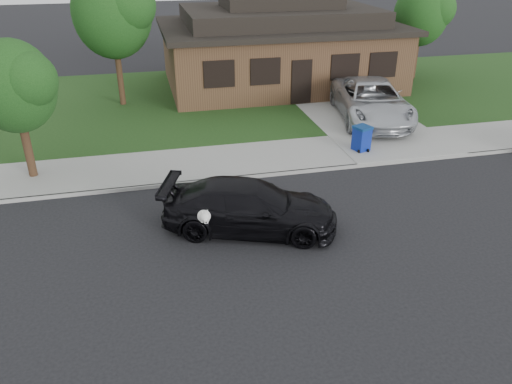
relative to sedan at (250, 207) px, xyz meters
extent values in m
plane|color=black|center=(0.97, -0.21, -0.71)|extent=(120.00, 120.00, 0.00)
cube|color=gray|center=(0.97, 4.79, -0.65)|extent=(60.00, 3.00, 0.12)
cube|color=gray|center=(0.97, 3.29, -0.65)|extent=(60.00, 0.12, 0.12)
cube|color=#193814|center=(0.97, 12.79, -0.64)|extent=(60.00, 13.00, 0.13)
cube|color=gray|center=(6.97, 9.79, -0.64)|extent=(4.50, 13.00, 0.14)
imported|color=black|center=(0.01, 0.00, 0.00)|extent=(5.26, 3.49, 1.42)
ellipsoid|color=white|center=(-1.38, -0.83, 0.34)|extent=(0.34, 0.40, 0.30)
sphere|color=white|center=(-1.38, -1.06, 0.44)|extent=(0.26, 0.26, 0.26)
cube|color=white|center=(-1.38, -1.19, 0.40)|extent=(0.09, 0.12, 0.08)
sphere|color=black|center=(-1.38, -1.25, 0.40)|extent=(0.04, 0.04, 0.04)
cone|color=white|center=(-1.45, -1.01, 0.58)|extent=(0.11, 0.11, 0.14)
cone|color=white|center=(-1.32, -1.01, 0.58)|extent=(0.11, 0.11, 0.14)
imported|color=silver|center=(7.30, 7.85, 0.28)|extent=(3.97, 6.54, 1.70)
cube|color=navy|center=(5.39, 4.52, -0.16)|extent=(0.68, 0.68, 0.87)
cube|color=navy|center=(5.39, 4.52, 0.33)|extent=(0.75, 0.75, 0.10)
cylinder|color=black|center=(5.20, 4.26, -0.52)|extent=(0.09, 0.14, 0.14)
cylinder|color=black|center=(5.58, 4.26, -0.52)|extent=(0.09, 0.14, 0.14)
cube|color=#422B1C|center=(4.97, 14.79, 0.92)|extent=(12.00, 8.00, 3.00)
cube|color=black|center=(4.97, 14.79, 2.55)|extent=(12.60, 8.60, 0.25)
cube|color=black|center=(4.97, 14.79, 3.07)|extent=(10.00, 6.50, 0.80)
cube|color=black|center=(4.97, 14.79, 3.77)|extent=(6.00, 3.50, 0.60)
cube|color=black|center=(4.97, 10.76, 0.52)|extent=(1.00, 0.06, 2.10)
cube|color=black|center=(0.97, 10.76, 1.12)|extent=(1.30, 0.05, 1.10)
cube|color=black|center=(3.17, 10.76, 1.12)|extent=(1.30, 0.05, 1.10)
cube|color=black|center=(7.17, 10.76, 1.12)|extent=(1.30, 0.05, 1.10)
cube|color=black|center=(9.17, 10.76, 1.12)|extent=(1.30, 0.05, 1.10)
cylinder|color=#332114|center=(-3.53, 12.79, 0.66)|extent=(0.28, 0.28, 2.48)
ellipsoid|color=#143811|center=(-3.53, 12.79, 3.70)|extent=(3.60, 3.60, 4.14)
sphere|color=#26591E|center=(-2.81, 12.25, 4.06)|extent=(2.52, 2.52, 2.52)
cylinder|color=#332114|center=(12.97, 14.29, 0.43)|extent=(0.28, 0.28, 2.03)
ellipsoid|color=#143811|center=(12.97, 14.29, 2.95)|extent=(3.00, 3.00, 3.45)
sphere|color=#26591E|center=(13.57, 13.84, 3.25)|extent=(2.10, 2.10, 2.10)
cylinder|color=#332114|center=(-6.53, 4.99, 0.31)|extent=(0.28, 0.28, 1.80)
ellipsoid|color=#143811|center=(-6.53, 4.99, 2.51)|extent=(2.60, 2.60, 2.99)
sphere|color=#26591E|center=(-6.01, 4.60, 2.77)|extent=(1.82, 1.82, 1.82)
camera|label=1|loc=(-2.63, -11.94, 6.69)|focal=35.00mm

